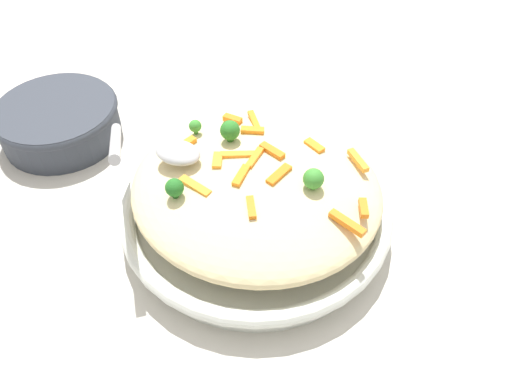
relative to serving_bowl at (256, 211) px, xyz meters
The scene contains 25 objects.
ground_plane 0.02m from the serving_bowl, ahead, with size 2.40×2.40×0.00m, color beige.
serving_bowl is the anchor object (origin of this frame).
pasta_mound 0.04m from the serving_bowl, ahead, with size 0.30×0.29×0.06m, color beige.
carrot_piece_0 0.08m from the serving_bowl, 100.80° to the right, with size 0.03×0.01×0.01m, color orange.
carrot_piece_1 0.12m from the serving_bowl, 65.41° to the right, with size 0.04×0.01×0.01m, color orange.
carrot_piece_2 0.09m from the serving_bowl, ahead, with size 0.03×0.01×0.01m, color orange.
carrot_piece_3 0.10m from the serving_bowl, 63.05° to the right, with size 0.03×0.01×0.01m, color orange.
carrot_piece_4 0.09m from the serving_bowl, 108.27° to the left, with size 0.03×0.01×0.01m, color orange.
carrot_piece_5 0.12m from the serving_bowl, ahead, with size 0.04×0.01×0.01m, color orange.
carrot_piece_6 0.10m from the serving_bowl, 43.72° to the left, with size 0.04×0.01×0.01m, color orange.
carrot_piece_7 0.08m from the serving_bowl, 61.54° to the right, with size 0.04×0.01×0.01m, color orange.
carrot_piece_8 0.08m from the serving_bowl, 61.92° to the left, with size 0.03×0.01×0.01m, color orange.
carrot_piece_9 0.08m from the serving_bowl, behind, with size 0.04×0.01×0.01m, color orange.
carrot_piece_10 0.12m from the serving_bowl, 49.34° to the right, with size 0.02×0.01×0.01m, color orange.
carrot_piece_11 0.14m from the serving_bowl, 147.80° to the right, with size 0.04×0.01×0.01m, color orange.
carrot_piece_12 0.08m from the serving_bowl, 23.65° to the right, with size 0.04×0.01×0.01m, color orange.
carrot_piece_13 0.11m from the serving_bowl, 124.88° to the right, with size 0.03×0.01×0.01m, color orange.
carrot_piece_14 0.15m from the serving_bowl, behind, with size 0.03×0.01×0.01m, color orange.
carrot_piece_15 0.14m from the serving_bowl, 163.89° to the left, with size 0.04×0.01×0.01m, color orange.
broccoli_floret_0 0.13m from the serving_bowl, 20.59° to the right, with size 0.02×0.02×0.02m.
broccoli_floret_1 0.11m from the serving_bowl, behind, with size 0.02×0.02×0.03m.
broccoli_floret_2 0.11m from the serving_bowl, 36.14° to the right, with size 0.02×0.02×0.03m.
broccoli_floret_3 0.13m from the serving_bowl, 45.97° to the left, with size 0.02×0.02×0.02m.
serving_spoon 0.15m from the serving_bowl, 17.48° to the left, with size 0.13×0.12×0.08m.
companion_bowl 0.35m from the serving_bowl, ahead, with size 0.18×0.18×0.06m.
Camera 1 is at (-0.17, 0.39, 0.50)m, focal length 34.93 mm.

